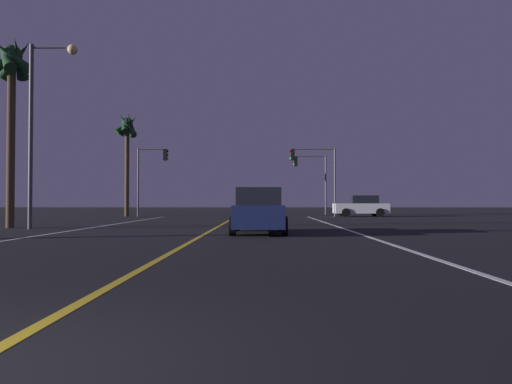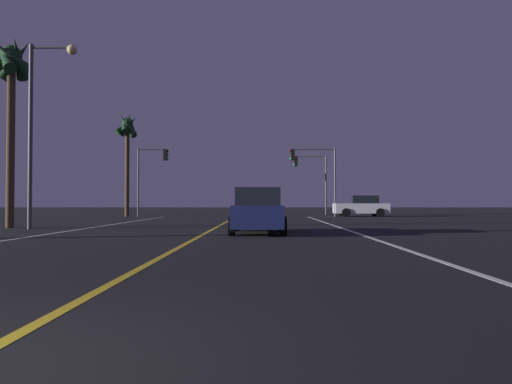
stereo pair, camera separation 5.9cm
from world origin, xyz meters
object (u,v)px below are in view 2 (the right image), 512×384
(car_lead_same_lane, at_px, (258,211))
(traffic_light_near_right, at_px, (313,166))
(palm_tree_left_far, at_px, (127,134))
(car_crossing_side, at_px, (362,206))
(traffic_light_far_right, at_px, (310,171))
(palm_tree_left_mid, at_px, (12,75))
(traffic_light_near_left, at_px, (152,167))
(street_lamp_left_mid, at_px, (41,112))

(car_lead_same_lane, relative_size, traffic_light_near_right, 0.79)
(palm_tree_left_far, bearing_deg, car_crossing_side, -0.54)
(traffic_light_far_right, xyz_separation_m, palm_tree_left_far, (-15.53, -4.80, 2.78))
(traffic_light_near_right, height_order, palm_tree_left_mid, palm_tree_left_mid)
(car_crossing_side, height_order, traffic_light_near_right, traffic_light_near_right)
(car_crossing_side, height_order, palm_tree_left_far, palm_tree_left_far)
(traffic_light_far_right, height_order, palm_tree_left_mid, palm_tree_left_mid)
(traffic_light_near_right, distance_m, traffic_light_far_right, 5.51)
(traffic_light_far_right, relative_size, palm_tree_left_far, 0.64)
(car_crossing_side, bearing_deg, traffic_light_near_right, 7.43)
(car_crossing_side, distance_m, traffic_light_far_right, 6.96)
(car_crossing_side, bearing_deg, car_lead_same_lane, 68.33)
(car_lead_same_lane, bearing_deg, traffic_light_far_right, -10.02)
(traffic_light_near_left, relative_size, traffic_light_far_right, 1.01)
(traffic_light_near_left, distance_m, traffic_light_far_right, 14.37)
(palm_tree_left_mid, distance_m, palm_tree_left_far, 17.13)
(car_lead_same_lane, height_order, traffic_light_far_right, traffic_light_far_right)
(car_lead_same_lane, xyz_separation_m, traffic_light_near_right, (4.19, 20.01, 3.27))
(traffic_light_near_right, distance_m, palm_tree_left_mid, 22.79)
(car_lead_same_lane, height_order, traffic_light_near_left, traffic_light_near_left)
(traffic_light_near_right, height_order, street_lamp_left_mid, street_lamp_left_mid)
(car_crossing_side, xyz_separation_m, traffic_light_far_right, (-3.65, 4.98, 3.21))
(palm_tree_left_mid, bearing_deg, traffic_light_near_right, 46.58)
(car_crossing_side, distance_m, traffic_light_near_left, 17.23)
(car_crossing_side, distance_m, palm_tree_left_far, 20.09)
(street_lamp_left_mid, height_order, palm_tree_left_mid, palm_tree_left_mid)
(traffic_light_near_left, distance_m, street_lamp_left_mid, 17.58)
(car_lead_same_lane, bearing_deg, traffic_light_near_right, -11.83)
(palm_tree_left_mid, relative_size, palm_tree_left_far, 1.03)
(street_lamp_left_mid, xyz_separation_m, palm_tree_left_mid, (-1.92, 1.11, 1.89))
(car_lead_same_lane, height_order, car_crossing_side, same)
(car_crossing_side, xyz_separation_m, traffic_light_near_left, (-16.92, -0.52, 3.22))
(car_lead_same_lane, xyz_separation_m, palm_tree_left_far, (-11.02, 20.71, 5.99))
(street_lamp_left_mid, xyz_separation_m, palm_tree_left_far, (-1.59, 18.23, 1.71))
(traffic_light_near_left, relative_size, street_lamp_left_mid, 0.68)
(street_lamp_left_mid, distance_m, palm_tree_left_mid, 2.91)
(car_crossing_side, bearing_deg, traffic_light_far_right, -53.80)
(traffic_light_near_right, xyz_separation_m, palm_tree_left_far, (-15.21, 0.70, 2.71))
(traffic_light_near_left, height_order, traffic_light_far_right, traffic_light_near_left)
(traffic_light_near_left, xyz_separation_m, palm_tree_left_far, (-2.26, 0.70, 2.77))
(car_crossing_side, relative_size, street_lamp_left_mid, 0.53)
(car_lead_same_lane, xyz_separation_m, street_lamp_left_mid, (-9.43, 2.48, 4.27))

